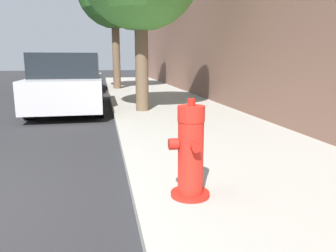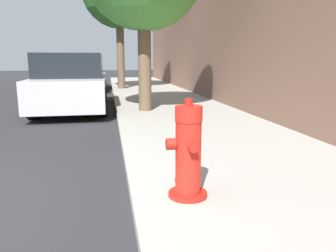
{
  "view_description": "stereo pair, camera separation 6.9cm",
  "coord_description": "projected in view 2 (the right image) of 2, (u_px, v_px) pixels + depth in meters",
  "views": [
    {
      "loc": [
        1.89,
        -2.6,
        1.29
      ],
      "look_at": [
        2.66,
        1.22,
        0.5
      ],
      "focal_mm": 35.0,
      "sensor_mm": 36.0,
      "label": 1
    },
    {
      "loc": [
        1.96,
        -2.62,
        1.29
      ],
      "look_at": [
        2.66,
        1.22,
        0.5
      ],
      "focal_mm": 35.0,
      "sensor_mm": 36.0,
      "label": 2
    }
  ],
  "objects": [
    {
      "name": "parked_car_near",
      "position": [
        73.0,
        83.0,
        8.52
      ],
      "size": [
        1.71,
        4.33,
        1.45
      ],
      "color": "#B7B7BC",
      "rests_on": "ground_plane"
    },
    {
      "name": "sidewalk_slab",
      "position": [
        288.0,
        195.0,
        3.05
      ],
      "size": [
        2.91,
        40.0,
        0.12
      ],
      "color": "#99968E",
      "rests_on": "ground_plane"
    },
    {
      "name": "fire_hydrant",
      "position": [
        188.0,
        153.0,
        2.81
      ],
      "size": [
        0.36,
        0.36,
        0.86
      ],
      "color": "red",
      "rests_on": "sidewalk_slab"
    },
    {
      "name": "parked_car_mid",
      "position": [
        83.0,
        74.0,
        14.18
      ],
      "size": [
        1.73,
        4.47,
        1.38
      ],
      "color": "maroon",
      "rests_on": "ground_plane"
    }
  ]
}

